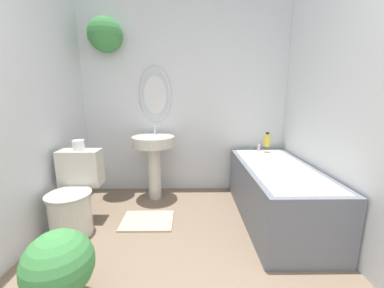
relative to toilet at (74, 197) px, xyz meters
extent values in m
cube|color=silver|center=(1.04, 1.01, 0.87)|extent=(2.72, 0.06, 2.40)
ellipsoid|color=silver|center=(0.66, 0.97, 0.95)|extent=(0.40, 0.02, 0.69)
ellipsoid|color=silver|center=(0.66, 0.96, 0.95)|extent=(0.36, 0.01, 0.65)
cylinder|color=#9E6042|center=(0.11, 0.86, 1.72)|extent=(0.18, 0.18, 0.10)
sphere|color=#3D8442|center=(0.11, 0.86, 1.63)|extent=(0.40, 0.40, 0.40)
cube|color=silver|center=(-0.29, -0.33, 0.87)|extent=(0.06, 2.74, 2.40)
cube|color=silver|center=(2.37, -0.33, 0.87)|extent=(0.06, 2.74, 2.40)
cylinder|color=beige|center=(0.00, -0.10, -0.14)|extent=(0.36, 0.36, 0.38)
cylinder|color=#B1ADA0|center=(0.00, -0.10, 0.07)|extent=(0.39, 0.39, 0.02)
cube|color=beige|center=(0.00, 0.18, 0.23)|extent=(0.40, 0.20, 0.36)
cylinder|color=beige|center=(0.66, 0.69, 0.00)|extent=(0.16, 0.16, 0.67)
cylinder|color=beige|center=(0.66, 0.69, 0.40)|extent=(0.51, 0.51, 0.12)
cylinder|color=silver|center=(0.66, 0.83, 0.51)|extent=(0.02, 0.02, 0.10)
cube|color=slate|center=(1.98, 0.17, -0.04)|extent=(0.68, 1.53, 0.57)
cube|color=beige|center=(1.98, 0.17, 0.22)|extent=(0.58, 1.43, 0.04)
cylinder|color=silver|center=(1.98, 0.83, 0.28)|extent=(0.04, 0.04, 0.08)
cylinder|color=gold|center=(2.06, 0.75, 0.40)|extent=(0.08, 0.08, 0.15)
cylinder|color=black|center=(2.06, 0.75, 0.48)|extent=(0.04, 0.04, 0.02)
sphere|color=#3D8442|center=(0.33, -0.89, -0.02)|extent=(0.40, 0.40, 0.40)
cube|color=#B7A88E|center=(0.66, 0.11, -0.32)|extent=(0.52, 0.39, 0.02)
cylinder|color=white|center=(0.00, 0.18, 0.46)|extent=(0.11, 0.11, 0.10)
camera|label=1|loc=(1.09, -2.09, 0.95)|focal=22.00mm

